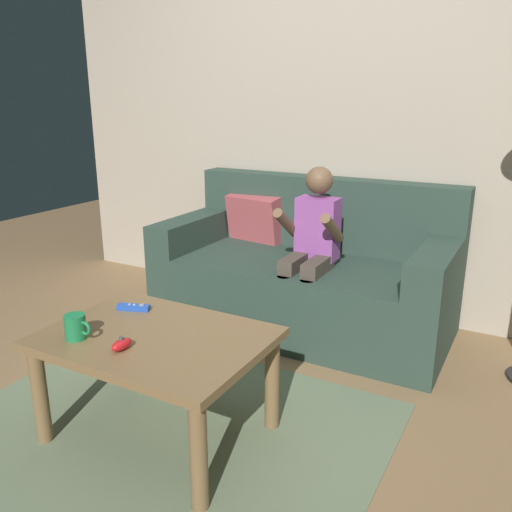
% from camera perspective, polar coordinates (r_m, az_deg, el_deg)
% --- Properties ---
extents(ground_plane, '(8.21, 8.21, 0.00)m').
position_cam_1_polar(ground_plane, '(2.27, -6.79, -18.70)').
color(ground_plane, olive).
extents(wall_back, '(4.11, 0.05, 2.50)m').
position_cam_1_polar(wall_back, '(3.30, 9.63, 15.47)').
color(wall_back, '#B2A38E').
rests_on(wall_back, ground).
extents(couch, '(1.67, 0.80, 0.85)m').
position_cam_1_polar(couch, '(3.13, 5.33, -2.12)').
color(couch, '#2D4238').
rests_on(couch, ground).
extents(person_seated_on_couch, '(0.32, 0.39, 0.96)m').
position_cam_1_polar(person_seated_on_couch, '(2.86, 5.97, 1.22)').
color(person_seated_on_couch, '#4C4238').
rests_on(person_seated_on_couch, ground).
extents(coffee_table, '(0.85, 0.62, 0.44)m').
position_cam_1_polar(coffee_table, '(2.11, -10.73, -10.08)').
color(coffee_table, brown).
rests_on(coffee_table, ground).
extents(area_rug, '(1.73, 1.41, 0.01)m').
position_cam_1_polar(area_rug, '(2.30, -10.22, -18.23)').
color(area_rug, '#6B7A5B').
rests_on(area_rug, ground).
extents(game_remote_blue_near_edge, '(0.14, 0.08, 0.03)m').
position_cam_1_polar(game_remote_blue_near_edge, '(2.32, -13.09, -5.43)').
color(game_remote_blue_near_edge, blue).
rests_on(game_remote_blue_near_edge, coffee_table).
extents(nunchuk_red, '(0.05, 0.09, 0.05)m').
position_cam_1_polar(nunchuk_red, '(1.98, -14.32, -9.26)').
color(nunchuk_red, red).
rests_on(nunchuk_red, coffee_table).
extents(coffee_mug, '(0.12, 0.08, 0.10)m').
position_cam_1_polar(coffee_mug, '(2.11, -18.90, -7.27)').
color(coffee_mug, '#1E7F47').
rests_on(coffee_mug, coffee_table).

